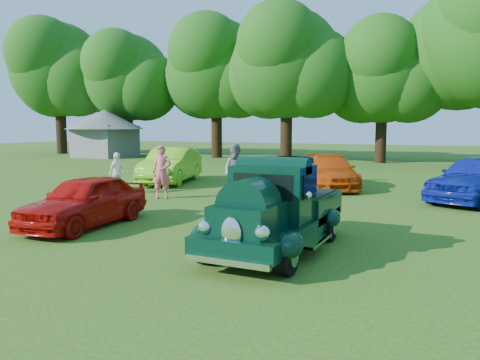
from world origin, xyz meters
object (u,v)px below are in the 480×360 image
at_px(red_convertible, 85,201).
at_px(back_car_black, 289,172).
at_px(hero_pickup, 277,213).
at_px(gazebo, 105,128).
at_px(back_car_blue, 477,179).
at_px(back_car_lime, 171,165).
at_px(spectator_white, 117,173).
at_px(back_car_orange, 330,172).
at_px(spectator_grey, 235,171).
at_px(spectator_pink, 162,172).

xyz_separation_m(red_convertible, back_car_black, (2.06, 9.12, 0.01)).
height_order(hero_pickup, gazebo, gazebo).
xyz_separation_m(back_car_blue, gazebo, (-27.35, 13.11, 1.62)).
height_order(back_car_lime, spectator_white, back_car_lime).
bearing_deg(gazebo, hero_pickup, -42.39).
distance_m(back_car_lime, back_car_orange, 6.94).
bearing_deg(spectator_grey, spectator_pink, -134.59).
xyz_separation_m(hero_pickup, spectator_grey, (-3.87, 5.97, 0.20)).
distance_m(spectator_white, gazebo, 22.71).
relative_size(back_car_blue, spectator_pink, 2.50).
height_order(back_car_lime, gazebo, gazebo).
bearing_deg(back_car_blue, back_car_orange, -172.47).
height_order(red_convertible, back_car_blue, back_car_blue).
xyz_separation_m(spectator_grey, spectator_white, (-4.38, -1.04, -0.18)).
distance_m(spectator_pink, gazebo, 24.47).
distance_m(back_car_black, spectator_grey, 3.29).
relative_size(hero_pickup, back_car_lime, 0.94).
bearing_deg(back_car_orange, back_car_lime, 167.53).
bearing_deg(back_car_orange, red_convertible, -132.97).
distance_m(red_convertible, back_car_lime, 9.22).
xyz_separation_m(hero_pickup, back_car_blue, (3.73, 8.45, 0.04)).
relative_size(spectator_pink, spectator_grey, 0.98).
height_order(back_car_orange, back_car_blue, back_car_blue).
relative_size(back_car_black, spectator_pink, 2.54).
bearing_deg(red_convertible, back_car_lime, 105.90).
relative_size(back_car_blue, spectator_grey, 2.44).
bearing_deg(gazebo, back_car_lime, -40.28).
bearing_deg(hero_pickup, back_car_lime, 134.10).
bearing_deg(hero_pickup, gazebo, 137.61).
distance_m(back_car_orange, spectator_pink, 6.96).
distance_m(back_car_orange, back_car_blue, 5.49).
height_order(hero_pickup, back_car_blue, hero_pickup).
distance_m(back_car_lime, gazebo, 20.06).
relative_size(back_car_orange, spectator_white, 2.96).
distance_m(hero_pickup, back_car_blue, 9.23).
bearing_deg(spectator_grey, back_car_blue, 31.47).
distance_m(red_convertible, back_car_blue, 12.20).
height_order(back_car_black, spectator_pink, spectator_pink).
relative_size(back_car_orange, spectator_pink, 2.47).
bearing_deg(back_car_orange, spectator_white, -166.51).
bearing_deg(gazebo, spectator_grey, -38.29).
bearing_deg(spectator_grey, hero_pickup, -43.64).
xyz_separation_m(hero_pickup, spectator_pink, (-6.03, 4.62, 0.17)).
bearing_deg(back_car_orange, back_car_blue, -39.14).
distance_m(back_car_lime, spectator_white, 3.71).
height_order(back_car_lime, back_car_blue, back_car_blue).
distance_m(hero_pickup, back_car_lime, 12.02).
distance_m(back_car_orange, spectator_grey, 4.61).
bearing_deg(back_car_black, spectator_grey, -102.70).
bearing_deg(back_car_lime, back_car_blue, -17.17).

